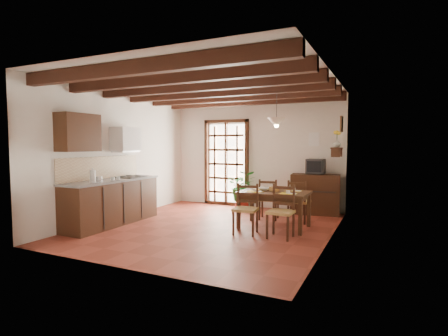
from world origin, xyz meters
The scene contains 25 objects.
ground_plane centered at (0.00, 0.00, 0.00)m, with size 5.00×5.00×0.00m, color maroon.
room_shell centered at (0.00, 0.00, 1.82)m, with size 4.52×5.02×2.81m.
ceiling_beams centered at (0.00, 0.00, 2.69)m, with size 4.50×4.34×0.20m.
french_door centered at (-0.80, 2.45, 1.18)m, with size 1.26×0.11×2.32m.
kitchen_counter centered at (-1.96, -0.60, 0.47)m, with size 0.64×2.25×1.38m.
upper_cabinet centered at (-2.08, -1.30, 1.85)m, with size 0.35×0.80×0.70m, color #351D10.
range_hood centered at (-2.05, -0.05, 1.73)m, with size 0.38×0.60×0.54m.
counter_items centered at (-1.95, -0.51, 0.96)m, with size 0.50×1.43×0.25m.
dining_table centered at (1.13, 0.53, 0.62)m, with size 1.32×0.85×0.71m.
chair_near_left centered at (0.79, -0.14, 0.28)m, with size 0.47×0.45×0.91m.
chair_near_right centered at (1.45, -0.14, 0.29)m, with size 0.44×0.42×0.92m.
chair_far_left centered at (0.80, 1.20, 0.28)m, with size 0.46×0.45×0.89m.
chair_far_right centered at (1.45, 1.20, 0.28)m, with size 0.44×0.42×0.89m.
table_setting centered at (1.13, 0.53, 0.71)m, with size 0.96×0.64×0.09m.
table_bowl centered at (0.89, 0.58, 0.74)m, with size 0.22×0.22×0.05m, color white.
sideboard centered at (1.60, 2.23, 0.47)m, with size 1.09×0.49×0.93m, color #351D10.
crt_tv centered at (1.60, 2.22, 1.12)m, with size 0.41×0.38×0.34m.
fuse_box centered at (1.50, 2.48, 1.75)m, with size 0.25×0.03×0.32m, color white.
plant_pot centered at (-0.23, 2.17, 0.11)m, with size 0.39×0.39×0.24m, color maroon.
potted_plant centered at (-0.23, 2.17, 0.57)m, with size 1.83×1.57×2.04m, color #144C19.
wall_shelf centered at (2.14, 1.60, 1.51)m, with size 0.20×0.42×0.20m.
shelf_vase centered at (2.14, 1.60, 1.65)m, with size 0.15×0.15×0.15m, color #B2BFB2.
shelf_flowers centered at (2.14, 1.60, 1.86)m, with size 0.14×0.14×0.36m.
framed_picture centered at (2.22, 1.60, 2.05)m, with size 0.03×0.32×0.32m.
pendant_lamp centered at (1.13, 0.63, 2.08)m, with size 0.36×0.36×0.84m.
Camera 1 is at (3.12, -6.00, 1.65)m, focal length 28.00 mm.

